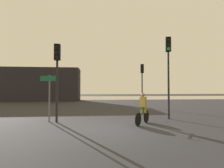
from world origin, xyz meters
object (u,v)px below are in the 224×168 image
traffic_light_far_right (142,77)px  cyclist (143,108)px  distant_building (33,85)px  traffic_light_near_left (57,68)px  traffic_light_near_right (168,62)px  direction_sign_post (49,91)px

traffic_light_far_right → cyclist: bearing=76.6°
distant_building → traffic_light_far_right: 18.26m
distant_building → traffic_light_near_left: (7.61, -18.55, 0.45)m
traffic_light_far_right → cyclist: size_ratio=2.69×
traffic_light_near_right → cyclist: 3.60m
distant_building → direction_sign_post: 19.71m
traffic_light_near_right → traffic_light_near_left: bearing=16.8°
traffic_light_near_right → cyclist: bearing=48.2°
traffic_light_near_right → traffic_light_far_right: bearing=-79.0°
traffic_light_near_right → traffic_light_far_right: (0.23, 6.90, -0.42)m
traffic_light_far_right → traffic_light_near_left: traffic_light_far_right is taller
traffic_light_near_right → cyclist: size_ratio=3.10×
traffic_light_near_right → traffic_light_far_right: size_ratio=1.15×
traffic_light_near_right → direction_sign_post: (-7.03, -0.24, -1.76)m
distant_building → traffic_light_near_left: bearing=-67.7°
distant_building → traffic_light_far_right: size_ratio=3.29×
distant_building → cyclist: 23.07m
traffic_light_near_left → cyclist: traffic_light_near_left is taller
distant_building → direction_sign_post: (7.15, -18.35, -0.86)m
traffic_light_near_left → direction_sign_post: traffic_light_near_left is taller
distant_building → traffic_light_near_right: size_ratio=2.86×
direction_sign_post → distant_building: bearing=-50.4°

